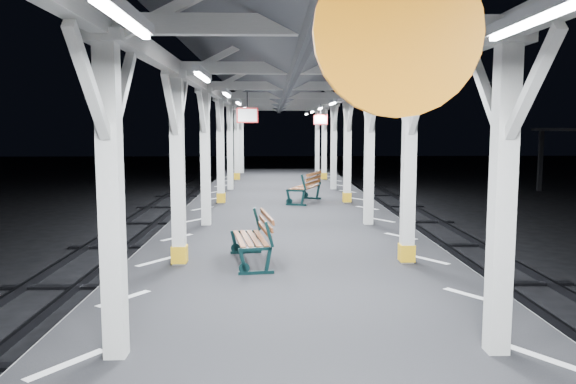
{
  "coord_description": "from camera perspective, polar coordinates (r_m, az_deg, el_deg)",
  "views": [
    {
      "loc": [
        -0.37,
        -7.67,
        3.37
      ],
      "look_at": [
        -0.08,
        2.58,
        2.2
      ],
      "focal_mm": 35.0,
      "sensor_mm": 36.0,
      "label": 1
    }
  ],
  "objects": [
    {
      "name": "hazard_stripes_right",
      "position": [
        8.5,
        18.12,
        -9.98
      ],
      "size": [
        1.0,
        48.0,
        0.01
      ],
      "primitive_type": "cube",
      "color": "silver",
      "rests_on": "platform"
    },
    {
      "name": "platform",
      "position": [
        8.19,
        1.12,
        -13.99
      ],
      "size": [
        6.0,
        50.0,
        1.0
      ],
      "primitive_type": "cube",
      "color": "black",
      "rests_on": "ground"
    },
    {
      "name": "bench_mid",
      "position": [
        9.9,
        -3.3,
        -4.57
      ],
      "size": [
        0.84,
        1.7,
        0.88
      ],
      "rotation": [
        0.0,
        0.0,
        0.15
      ],
      "color": "black",
      "rests_on": "platform"
    },
    {
      "name": "bench_far",
      "position": [
        17.94,
        1.98,
        0.59
      ],
      "size": [
        1.23,
        1.92,
        0.98
      ],
      "rotation": [
        0.0,
        0.0,
        -0.35
      ],
      "color": "black",
      "rests_on": "platform"
    },
    {
      "name": "hazard_stripes_left",
      "position": [
        8.29,
        -16.34,
        -10.34
      ],
      "size": [
        1.0,
        48.0,
        0.01
      ],
      "primitive_type": "cube",
      "color": "silver",
      "rests_on": "platform"
    },
    {
      "name": "ground",
      "position": [
        8.38,
        1.11,
        -17.2
      ],
      "size": [
        120.0,
        120.0,
        0.0
      ],
      "primitive_type": "plane",
      "color": "black",
      "rests_on": "ground"
    },
    {
      "name": "canopy",
      "position": [
        7.75,
        1.2,
        15.32
      ],
      "size": [
        5.4,
        49.0,
        4.65
      ],
      "color": "silver",
      "rests_on": "platform"
    }
  ]
}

